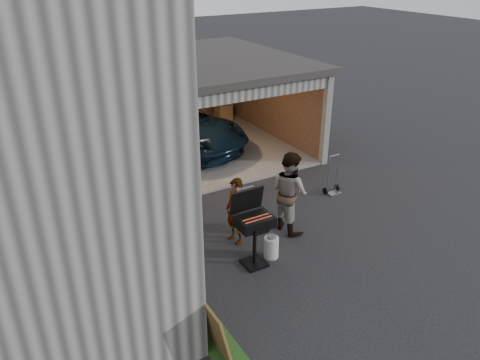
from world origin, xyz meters
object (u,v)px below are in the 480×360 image
at_px(woman, 236,211).
at_px(plywood_panel, 213,328).
at_px(bbq_grill, 254,224).
at_px(man, 290,192).
at_px(propane_tank, 271,247).
at_px(minivan, 173,128).
at_px(hand_truck, 333,186).

height_order(woman, plywood_panel, woman).
distance_m(bbq_grill, plywood_panel, 2.54).
height_order(woman, man, man).
relative_size(bbq_grill, propane_tank, 3.45).
bearing_deg(minivan, propane_tank, -116.13).
distance_m(man, propane_tank, 1.41).
bearing_deg(bbq_grill, minivan, 80.88).
bearing_deg(plywood_panel, man, 38.02).
bearing_deg(hand_truck, minivan, 114.34).
bearing_deg(man, propane_tank, 124.02).
bearing_deg(man, woman, 79.98).
height_order(bbq_grill, propane_tank, bbq_grill).
distance_m(minivan, bbq_grill, 6.75).
xyz_separation_m(man, hand_truck, (2.06, 0.87, -0.74)).
bearing_deg(man, minivan, -0.71).
xyz_separation_m(woman, hand_truck, (3.36, 0.73, -0.54)).
xyz_separation_m(minivan, woman, (-0.97, -5.76, 0.03)).
xyz_separation_m(propane_tank, hand_truck, (3.02, 1.62, -0.02)).
xyz_separation_m(minivan, bbq_grill, (-1.07, -6.66, 0.22)).
xyz_separation_m(man, propane_tank, (-0.95, -0.74, -0.72)).
height_order(bbq_grill, plywood_panel, bbq_grill).
height_order(propane_tank, hand_truck, hand_truck).
bearing_deg(man, plywood_panel, 124.10).
relative_size(minivan, hand_truck, 4.79).
relative_size(propane_tank, plywood_panel, 0.44).
bearing_deg(woman, man, 73.97).
distance_m(bbq_grill, propane_tank, 0.84).
bearing_deg(minivan, plywood_panel, -129.62).
bearing_deg(plywood_panel, propane_tank, 38.05).
distance_m(minivan, plywood_panel, 8.88).
relative_size(propane_tank, hand_truck, 0.42).
height_order(man, propane_tank, man).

